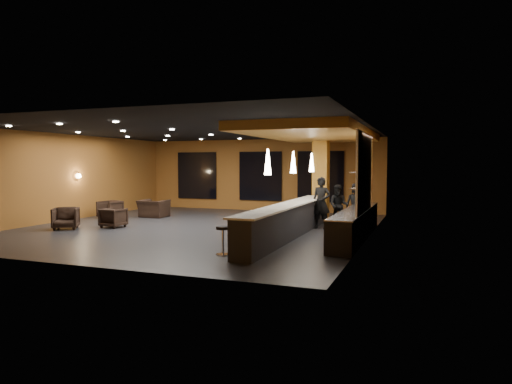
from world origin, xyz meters
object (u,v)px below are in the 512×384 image
(pendant_0, at_px, (268,162))
(bar_stool_1, at_px, (243,229))
(staff_c, at_px, (356,204))
(bar_stool_5, at_px, (296,210))
(bar_stool_0, at_px, (223,237))
(prep_counter, at_px, (356,225))
(staff_b, at_px, (339,205))
(armchair_b, at_px, (113,218))
(staff_a, at_px, (321,203))
(column, at_px, (321,177))
(bar_counter, at_px, (289,221))
(pendant_2, at_px, (312,162))
(bar_stool_3, at_px, (275,218))
(armchair_c, at_px, (110,209))
(armchair_d, at_px, (154,208))
(pendant_1, at_px, (293,162))
(bar_stool_2, at_px, (259,223))
(armchair_a, at_px, (66,218))
(bar_stool_4, at_px, (287,215))

(pendant_0, relative_size, bar_stool_1, 0.90)
(staff_c, distance_m, bar_stool_5, 2.32)
(bar_stool_0, bearing_deg, prep_counter, 53.84)
(staff_b, relative_size, armchair_b, 1.99)
(pendant_0, distance_m, armchair_b, 7.14)
(pendant_0, bearing_deg, bar_stool_5, 97.49)
(staff_a, bearing_deg, column, 109.96)
(bar_counter, xyz_separation_m, staff_c, (1.60, 3.42, 0.30))
(pendant_2, xyz_separation_m, bar_stool_3, (-0.66, -2.32, -1.86))
(staff_a, bearing_deg, bar_stool_5, 144.79)
(staff_c, bearing_deg, staff_a, -134.82)
(armchair_c, bearing_deg, bar_stool_1, -20.65)
(armchair_d, bearing_deg, pendant_1, 158.76)
(pendant_2, bearing_deg, bar_stool_2, -100.63)
(prep_counter, relative_size, bar_stool_0, 8.26)
(staff_b, distance_m, staff_c, 0.64)
(bar_counter, distance_m, armchair_c, 8.74)
(bar_stool_2, bearing_deg, pendant_1, 60.59)
(pendant_1, relative_size, armchair_c, 0.85)
(bar_stool_0, xyz_separation_m, bar_stool_3, (0.09, 3.95, 0.03))
(pendant_2, xyz_separation_m, armchair_a, (-7.86, -4.04, -1.97))
(pendant_0, height_order, staff_a, pendant_0)
(bar_stool_4, bearing_deg, bar_stool_2, -90.72)
(pendant_0, bearing_deg, armchair_c, 153.97)
(armchair_d, bearing_deg, column, -168.88)
(prep_counter, bearing_deg, staff_c, 97.81)
(bar_stool_3, relative_size, bar_stool_4, 1.05)
(bar_counter, distance_m, armchair_d, 7.70)
(staff_c, height_order, bar_stool_4, staff_c)
(prep_counter, bearing_deg, bar_stool_5, 133.33)
(armchair_a, bearing_deg, armchair_b, 4.68)
(pendant_2, xyz_separation_m, staff_a, (0.54, -0.77, -1.43))
(bar_counter, relative_size, staff_a, 4.35)
(prep_counter, distance_m, bar_stool_3, 2.67)
(bar_stool_0, relative_size, bar_stool_2, 0.92)
(pendant_0, xyz_separation_m, armchair_c, (-8.47, 4.14, -1.97))
(bar_counter, bearing_deg, staff_b, 73.07)
(bar_counter, bearing_deg, armchair_d, 155.59)
(staff_c, bearing_deg, pendant_1, -121.72)
(staff_c, relative_size, armchair_d, 1.41)
(staff_c, relative_size, bar_stool_5, 1.97)
(bar_stool_1, bearing_deg, staff_b, 72.63)
(bar_stool_5, bearing_deg, armchair_b, -149.66)
(bar_counter, height_order, armchair_a, bar_counter)
(pendant_2, xyz_separation_m, bar_stool_1, (-0.68, -5.08, -1.85))
(bar_counter, height_order, staff_a, staff_a)
(column, relative_size, pendant_0, 5.00)
(bar_stool_4, bearing_deg, staff_b, 34.31)
(bar_stool_3, bearing_deg, pendant_1, -14.94)
(pendant_1, relative_size, staff_c, 0.44)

